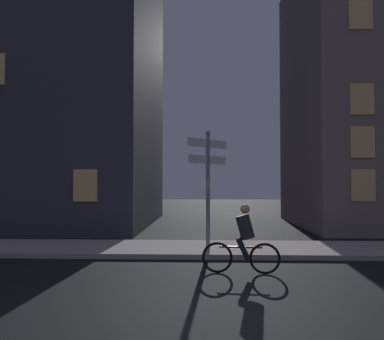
# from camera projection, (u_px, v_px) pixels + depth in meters

# --- Properties ---
(ground_plane) EXTENTS (80.00, 80.00, 0.00)m
(ground_plane) POSITION_uv_depth(u_px,v_px,m) (213.00, 322.00, 5.72)
(ground_plane) COLOR black
(sidewalk_kerb) EXTENTS (40.00, 2.57, 0.14)m
(sidewalk_kerb) POSITION_uv_depth(u_px,v_px,m) (209.00, 249.00, 11.59)
(sidewalk_kerb) COLOR #9E9991
(sidewalk_kerb) RESTS_ON ground_plane
(signpost) EXTENTS (1.14, 1.14, 3.47)m
(signpost) POSITION_uv_depth(u_px,v_px,m) (208.00, 179.00, 10.96)
(signpost) COLOR gray
(signpost) RESTS_ON sidewalk_kerb
(cyclist) EXTENTS (1.82, 0.36, 1.61)m
(cyclist) POSITION_uv_depth(u_px,v_px,m) (243.00, 241.00, 8.77)
(cyclist) COLOR black
(cyclist) RESTS_ON ground_plane
(building_left_block) EXTENTS (10.78, 9.85, 20.78)m
(building_left_block) POSITION_uv_depth(u_px,v_px,m) (48.00, 22.00, 19.42)
(building_left_block) COLOR #383842
(building_left_block) RESTS_ON ground_plane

